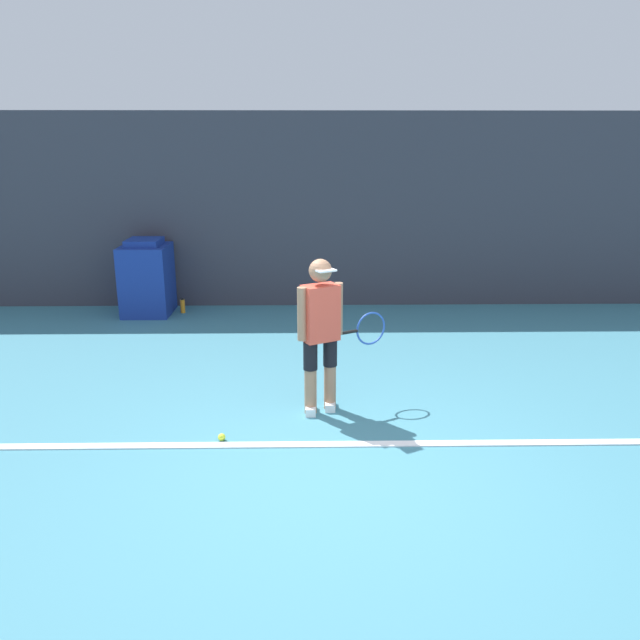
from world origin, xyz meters
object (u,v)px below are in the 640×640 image
object	(u,v)px
water_bottle	(183,306)
tennis_ball	(222,437)
covered_chair	(147,278)
tennis_player	(322,329)

from	to	relation	value
water_bottle	tennis_ball	bearing A→B (deg)	-74.65
covered_chair	water_bottle	distance (m)	0.68
tennis_ball	covered_chair	distance (m)	4.65
tennis_player	water_bottle	size ratio (longest dim) A/B	6.64
tennis_player	tennis_ball	world-z (taller)	tennis_player
covered_chair	water_bottle	xyz separation A→B (m)	(0.51, 0.02, -0.45)
covered_chair	tennis_player	bearing A→B (deg)	-54.43
tennis_player	covered_chair	world-z (taller)	tennis_player
tennis_player	water_bottle	world-z (taller)	tennis_player
tennis_player	tennis_ball	xyz separation A→B (m)	(-0.91, -0.65, -0.81)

